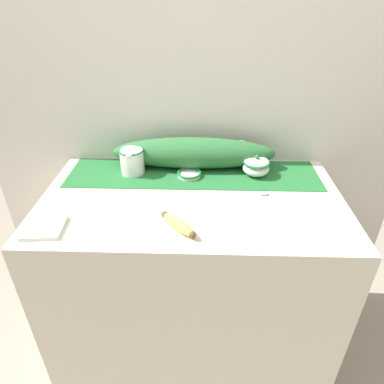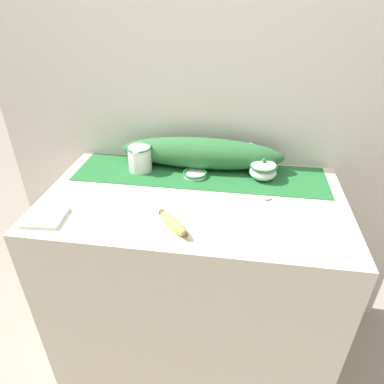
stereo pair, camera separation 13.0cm
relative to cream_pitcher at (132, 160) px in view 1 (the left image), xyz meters
The scene contains 11 objects.
ground_plane 1.04m from the cream_pitcher, 35.44° to the right, with size 12.00×12.00×0.00m, color gray.
countertop 0.62m from the cream_pitcher, 35.44° to the right, with size 1.20×0.68×0.92m, color beige.
back_wall 0.38m from the cream_pitcher, 31.88° to the left, with size 2.00×0.04×2.40m, color silver.
table_runner 0.28m from the cream_pitcher, ahead, with size 1.10×0.28×0.00m, color #236B33.
cream_pitcher is the anchor object (origin of this frame).
sugar_bowl 0.54m from the cream_pitcher, ahead, with size 0.12×0.12×0.10m.
small_dish 0.26m from the cream_pitcher, ahead, with size 0.11×0.11×0.02m.
banana 0.46m from the cream_pitcher, 60.52° to the right, with size 0.14×0.15×0.04m.
spoon 0.58m from the cream_pitcher, 16.97° to the right, with size 0.15×0.04×0.01m.
napkin_stack 0.48m from the cream_pitcher, 119.22° to the right, with size 0.13×0.13×0.01m, color silver.
poinsettia_garland 0.28m from the cream_pitcher, 13.72° to the left, with size 0.73×0.15×0.14m.
Camera 1 is at (0.04, -1.15, 1.65)m, focal length 32.00 mm.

